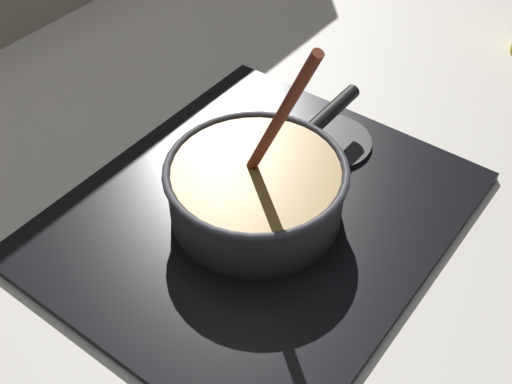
# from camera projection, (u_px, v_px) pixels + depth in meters

# --- Properties ---
(ground) EXTENTS (2.40, 1.60, 0.04)m
(ground) POSITION_uv_depth(u_px,v_px,m) (270.00, 350.00, 0.79)
(ground) COLOR beige
(hob_plate) EXTENTS (0.56, 0.48, 0.01)m
(hob_plate) POSITION_uv_depth(u_px,v_px,m) (256.00, 215.00, 0.91)
(hob_plate) COLOR black
(hob_plate) RESTS_ON ground
(burner_ring) EXTENTS (0.20, 0.20, 0.01)m
(burner_ring) POSITION_uv_depth(u_px,v_px,m) (256.00, 210.00, 0.90)
(burner_ring) COLOR #592D0C
(burner_ring) RESTS_ON hob_plate
(spare_burner) EXTENTS (0.13, 0.13, 0.01)m
(spare_burner) POSITION_uv_depth(u_px,v_px,m) (329.00, 141.00, 1.01)
(spare_burner) COLOR #262628
(spare_burner) RESTS_ON hob_plate
(cooking_pan) EXTENTS (0.37, 0.25, 0.30)m
(cooking_pan) POSITION_uv_depth(u_px,v_px,m) (257.00, 189.00, 0.88)
(cooking_pan) COLOR #38383D
(cooking_pan) RESTS_ON hob_plate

